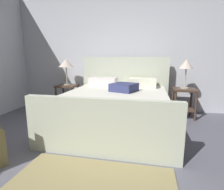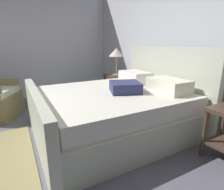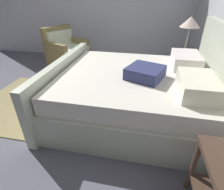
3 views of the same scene
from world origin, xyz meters
name	(u,v)px [view 1 (image 1 of 3)]	position (x,y,z in m)	size (l,w,h in m)	color
ground_plane	(85,184)	(0.00, 0.00, -0.01)	(4.94, 5.46, 0.02)	slate
wall_back	(122,51)	(0.00, 2.79, 1.35)	(5.06, 0.12, 2.71)	silver
bed	(117,107)	(0.07, 1.57, 0.35)	(1.96, 2.18, 1.22)	beige
nightstand_right	(184,98)	(1.33, 2.29, 0.40)	(0.44, 0.44, 0.60)	#4B3629
table_lamp_right	(186,65)	(1.33, 2.29, 1.06)	(0.27, 0.27, 0.58)	#B7B293
nightstand_left	(68,93)	(-1.20, 2.37, 0.40)	(0.44, 0.44, 0.60)	#4B3629
table_lamp_left	(66,64)	(-1.20, 2.37, 1.08)	(0.34, 0.34, 0.58)	#B7B293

